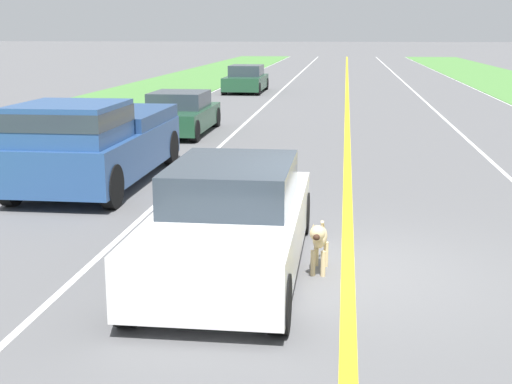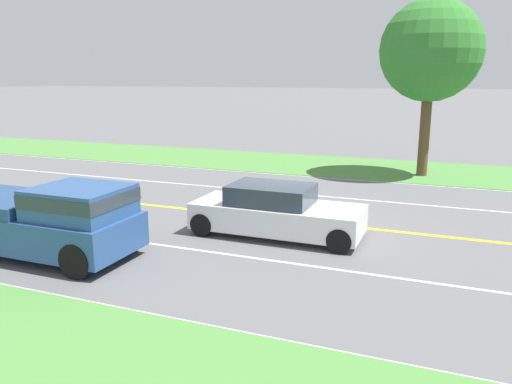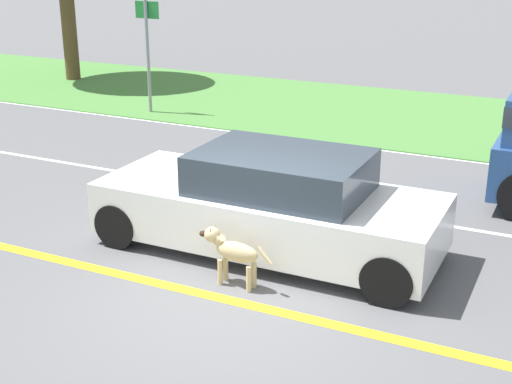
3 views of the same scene
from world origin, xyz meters
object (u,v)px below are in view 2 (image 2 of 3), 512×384
Objects in this scene: pickup_truck at (38,218)px; roadside_tree_left_near at (431,51)px; ego_car at (276,212)px; dog at (289,209)px.

roadside_tree_left_near reaches higher than pickup_truck.
roadside_tree_left_near is (-14.18, 8.20, 4.48)m from pickup_truck.
ego_car is 0.85× the size of pickup_truck.
ego_car is 1.18m from dog.
pickup_truck is 0.73× the size of roadside_tree_left_near.
dog is 0.19× the size of pickup_truck.
dog is 6.91m from pickup_truck.
roadside_tree_left_near is (-10.58, 3.23, 4.74)m from ego_car.
pickup_truck reaches higher than ego_car.
ego_car is at bearing -17.01° from roadside_tree_left_near.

